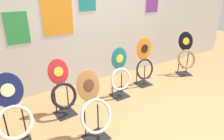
# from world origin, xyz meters

# --- Properties ---
(ground_plane) EXTENTS (14.00, 14.00, 0.00)m
(ground_plane) POSITION_xyz_m (0.00, 0.00, 0.00)
(ground_plane) COLOR #A37547
(wall_back) EXTENTS (8.00, 0.07, 2.60)m
(wall_back) POSITION_xyz_m (-0.00, 2.02, 1.30)
(wall_back) COLOR silver
(wall_back) RESTS_ON ground_plane
(toilet_seat_display_crimson_swirl) EXTENTS (0.40, 0.33, 0.84)m
(toilet_seat_display_crimson_swirl) POSITION_xyz_m (-1.02, 1.16, 0.38)
(toilet_seat_display_crimson_swirl) COLOR black
(toilet_seat_display_crimson_swirl) RESTS_ON ground_plane
(toilet_seat_display_teal_sax) EXTENTS (0.40, 0.28, 0.87)m
(toilet_seat_display_teal_sax) POSITION_xyz_m (-0.02, 1.17, 0.40)
(toilet_seat_display_teal_sax) COLOR black
(toilet_seat_display_teal_sax) RESTS_ON ground_plane
(toilet_seat_display_jazz_black) EXTENTS (0.46, 0.43, 0.91)m
(toilet_seat_display_jazz_black) POSITION_xyz_m (1.72, 1.24, 0.44)
(toilet_seat_display_jazz_black) COLOR black
(toilet_seat_display_jazz_black) RESTS_ON ground_plane
(toilet_seat_display_woodgrain) EXTENTS (0.45, 0.37, 0.88)m
(toilet_seat_display_woodgrain) POSITION_xyz_m (-0.87, 0.46, 0.40)
(toilet_seat_display_woodgrain) COLOR black
(toilet_seat_display_woodgrain) RESTS_ON ground_plane
(toilet_seat_display_orange_sun) EXTENTS (0.40, 0.28, 0.93)m
(toilet_seat_display_orange_sun) POSITION_xyz_m (0.63, 1.31, 0.46)
(toilet_seat_display_orange_sun) COLOR black
(toilet_seat_display_orange_sun) RESTS_ON ground_plane
(toilet_seat_display_navy_moon) EXTENTS (0.41, 0.35, 0.89)m
(toilet_seat_display_navy_moon) POSITION_xyz_m (-1.71, 0.84, 0.40)
(toilet_seat_display_navy_moon) COLOR black
(toilet_seat_display_navy_moon) RESTS_ON ground_plane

